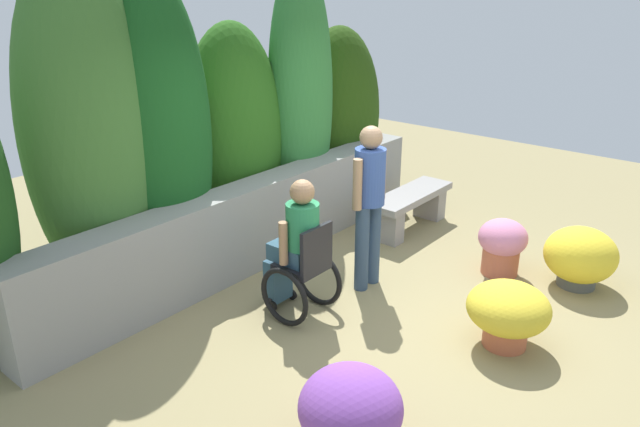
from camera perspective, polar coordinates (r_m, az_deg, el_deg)
The scene contains 10 objects.
ground_plane at distance 5.73m, azimuth 6.53°, elevation -9.77°, with size 13.66×13.66×0.00m, color #8F8257.
stone_retaining_wall at distance 6.53m, azimuth -6.42°, elevation -1.06°, with size 5.34×0.37×0.93m, color gray.
hedge_backdrop at distance 6.54m, azimuth -10.97°, elevation 7.58°, with size 6.20×1.07×3.24m.
stone_bench at distance 7.56m, azimuth 8.46°, elevation 0.76°, with size 1.36×0.43×0.48m.
person_in_wheelchair at distance 5.49m, azimuth -2.05°, elevation -3.71°, with size 0.53×0.66×1.33m.
person_standing_companion at distance 5.88m, azimuth 4.66°, elevation 1.57°, with size 0.49×0.30×1.66m.
flower_pot_purple_near at distance 6.65m, azimuth 23.32°, elevation -3.79°, with size 0.71×0.71×0.62m.
flower_pot_terracotta_by_wall at distance 4.17m, azimuth 2.88°, elevation -18.17°, with size 0.69×0.69×0.61m.
flower_pot_red_accent at distance 6.62m, azimuth 16.80°, elevation -2.79°, with size 0.51×0.51×0.61m.
flower_pot_small_foreground at distance 5.40m, azimuth 17.30°, elevation -8.83°, with size 0.70×0.70×0.57m.
Camera 1 is at (-4.15, -2.59, 2.98)m, focal length 33.93 mm.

